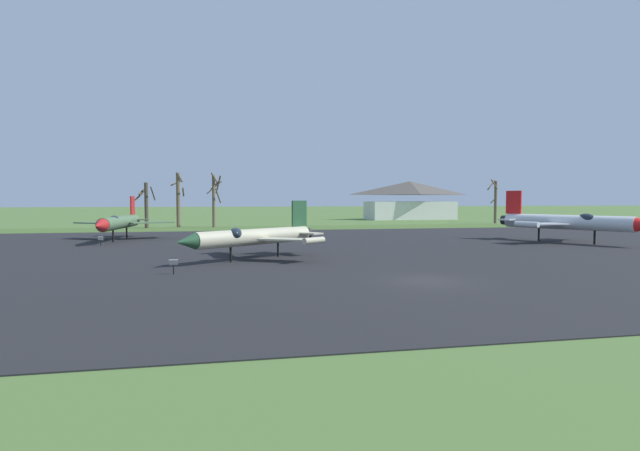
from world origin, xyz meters
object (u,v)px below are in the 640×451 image
Objects in this scene: jet_fighter_front_right at (569,222)px; jet_fighter_rear_center at (119,222)px; visitor_building at (410,200)px; info_placard_front_left at (173,265)px; info_placard_rear_center at (100,240)px; jet_fighter_front_left at (253,236)px.

jet_fighter_front_right is 48.67m from jet_fighter_rear_center.
jet_fighter_front_right is 0.72× the size of visitor_building.
info_placard_front_left is 0.05× the size of visitor_building.
jet_fighter_front_right is 15.28× the size of info_placard_rear_center.
info_placard_front_left is 0.98× the size of info_placard_rear_center.
jet_fighter_front_left is at bearing -46.33° from info_placard_rear_center.
jet_fighter_rear_center is 0.73× the size of visitor_building.
info_placard_front_left is 41.62m from jet_fighter_front_right.
jet_fighter_front_left reaches higher than info_placard_front_left.
jet_fighter_front_right is 0.98× the size of jet_fighter_rear_center.
info_placard_front_left is at bearing -73.69° from jet_fighter_rear_center.
jet_fighter_front_left is at bearing -119.85° from visitor_building.
jet_fighter_rear_center is at bearing 106.31° from info_placard_front_left.
visitor_building is (41.29, 71.95, 2.62)m from jet_fighter_front_left.
jet_fighter_front_right is 48.05m from info_placard_rear_center.
jet_fighter_rear_center is at bearing 122.55° from jet_fighter_front_left.
jet_fighter_front_left is 83.00m from visitor_building.
visitor_building is (54.68, 50.97, 2.35)m from jet_fighter_rear_center.
jet_fighter_rear_center is at bearing -137.01° from visitor_building.
jet_fighter_front_right is (33.56, 8.15, 0.45)m from jet_fighter_front_left.
jet_fighter_front_left is 8.54m from info_placard_front_left.
info_placard_rear_center is at bearing -95.65° from jet_fighter_rear_center.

